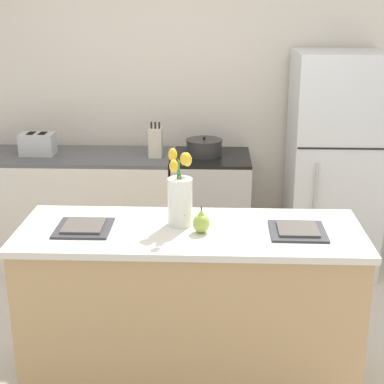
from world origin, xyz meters
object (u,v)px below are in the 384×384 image
object	(u,v)px
pear_figurine	(201,222)
knife_block	(156,142)
toaster	(38,144)
refrigerator	(334,164)
flower_vase	(180,196)
plate_setting_right	(298,230)
cooking_pot	(204,147)
stove_range	(211,211)
plate_setting_left	(84,227)

from	to	relation	value
pear_figurine	knife_block	size ratio (longest dim) A/B	0.53
toaster	pear_figurine	bearing A→B (deg)	-51.01
refrigerator	flower_vase	distance (m)	1.91
flower_vase	plate_setting_right	world-z (taller)	flower_vase
cooking_pot	flower_vase	bearing A→B (deg)	-93.53
stove_range	plate_setting_left	world-z (taller)	plate_setting_left
toaster	cooking_pot	bearing A→B (deg)	1.74
plate_setting_left	plate_setting_right	size ratio (longest dim) A/B	1.00
flower_vase	pear_figurine	xyz separation A→B (m)	(0.11, -0.11, -0.10)
plate_setting_left	pear_figurine	bearing A→B (deg)	-1.91
refrigerator	cooking_pot	distance (m)	1.02
flower_vase	knife_block	bearing A→B (deg)	100.45
flower_vase	knife_block	distance (m)	1.53
pear_figurine	toaster	distance (m)	2.10
pear_figurine	cooking_pot	xyz separation A→B (m)	(-0.02, 1.67, -0.02)
flower_vase	knife_block	size ratio (longest dim) A/B	1.51
stove_range	refrigerator	size ratio (longest dim) A/B	0.53
pear_figurine	cooking_pot	bearing A→B (deg)	90.62
plate_setting_right	cooking_pot	bearing A→B (deg)	107.24
stove_range	flower_vase	bearing A→B (deg)	-95.78
plate_setting_right	knife_block	bearing A→B (deg)	119.08
plate_setting_right	plate_setting_left	bearing A→B (deg)	180.00
plate_setting_left	cooking_pot	world-z (taller)	cooking_pot
pear_figurine	plate_setting_right	xyz separation A→B (m)	(0.49, 0.02, -0.05)
refrigerator	cooking_pot	xyz separation A→B (m)	(-1.01, 0.03, 0.12)
knife_block	flower_vase	bearing A→B (deg)	-79.55
plate_setting_left	cooking_pot	bearing A→B (deg)	70.19
plate_setting_right	stove_range	bearing A→B (deg)	105.61
flower_vase	knife_block	world-z (taller)	flower_vase
stove_range	pear_figurine	size ratio (longest dim) A/B	6.44
stove_range	pear_figurine	bearing A→B (deg)	-91.42
stove_range	toaster	distance (m)	1.47
plate_setting_left	cooking_pot	size ratio (longest dim) A/B	1.01
flower_vase	pear_figurine	size ratio (longest dim) A/B	2.87
cooking_pot	knife_block	bearing A→B (deg)	-171.38
pear_figurine	knife_block	distance (m)	1.66
stove_range	pear_figurine	distance (m)	1.73
toaster	knife_block	bearing A→B (deg)	-1.06
refrigerator	pear_figurine	size ratio (longest dim) A/B	12.07
plate_setting_left	knife_block	world-z (taller)	knife_block
flower_vase	knife_block	xyz separation A→B (m)	(-0.28, 1.51, -0.08)
refrigerator	plate_setting_left	xyz separation A→B (m)	(-1.60, -1.62, 0.10)
plate_setting_left	toaster	size ratio (longest dim) A/B	1.02
stove_range	plate_setting_left	xyz separation A→B (m)	(-0.65, -1.62, 0.50)
refrigerator	plate_setting_left	world-z (taller)	refrigerator
refrigerator	plate_setting_left	distance (m)	2.28
cooking_pot	knife_block	world-z (taller)	knife_block
flower_vase	pear_figurine	world-z (taller)	flower_vase
stove_range	refrigerator	bearing A→B (deg)	0.04
refrigerator	pear_figurine	xyz separation A→B (m)	(-0.99, -1.64, 0.14)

